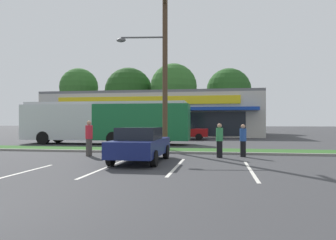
{
  "coord_description": "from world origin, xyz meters",
  "views": [
    {
      "loc": [
        5.58,
        -3.97,
        1.72
      ],
      "look_at": [
        1.95,
        18.1,
        1.85
      ],
      "focal_mm": 33.32,
      "sensor_mm": 36.0,
      "label": 1
    }
  ],
  "objects": [
    {
      "name": "grass_median",
      "position": [
        0.0,
        14.0,
        0.06
      ],
      "size": [
        56.0,
        2.2,
        0.12
      ],
      "primitive_type": "cube",
      "color": "#2D5B23",
      "rests_on": "ground_plane"
    },
    {
      "name": "parking_stripe_4",
      "position": [
        6.68,
        7.42,
        0.0
      ],
      "size": [
        0.12,
        4.8,
        0.01
      ],
      "primitive_type": "cube",
      "color": "silver",
      "rests_on": "ground_plane"
    },
    {
      "name": "tree_mid_left",
      "position": [
        -1.17,
        42.28,
        6.97
      ],
      "size": [
        6.98,
        6.98,
        10.47
      ],
      "color": "#473323",
      "rests_on": "ground_plane"
    },
    {
      "name": "parking_stripe_2",
      "position": [
        1.37,
        7.12,
        0.0
      ],
      "size": [
        0.12,
        4.8,
        0.01
      ],
      "primitive_type": "cube",
      "color": "silver",
      "rests_on": "ground_plane"
    },
    {
      "name": "parking_stripe_1",
      "position": [
        -1.02,
        5.15,
        0.0
      ],
      "size": [
        0.12,
        4.8,
        0.01
      ],
      "primitive_type": "cube",
      "color": "silver",
      "rests_on": "ground_plane"
    },
    {
      "name": "parking_stripe_3",
      "position": [
        3.97,
        7.92,
        0.0
      ],
      "size": [
        0.12,
        4.8,
        0.01
      ],
      "primitive_type": "cube",
      "color": "silver",
      "rests_on": "ground_plane"
    },
    {
      "name": "pedestrian_by_pole",
      "position": [
        6.74,
        11.74,
        0.8
      ],
      "size": [
        0.32,
        0.32,
        1.6
      ],
      "rotation": [
        0.0,
        0.0,
        5.38
      ],
      "color": "black",
      "rests_on": "ground_plane"
    },
    {
      "name": "car_1",
      "position": [
        2.35,
        25.85,
        0.78
      ],
      "size": [
        4.28,
        1.97,
        1.5
      ],
      "color": "maroon",
      "rests_on": "ground_plane"
    },
    {
      "name": "pedestrian_mid",
      "position": [
        5.6,
        11.22,
        0.83
      ],
      "size": [
        0.33,
        0.33,
        1.65
      ],
      "rotation": [
        0.0,
        0.0,
        0.74
      ],
      "color": "black",
      "rests_on": "ground_plane"
    },
    {
      "name": "car_0",
      "position": [
        2.25,
        9.01,
        0.76
      ],
      "size": [
        1.96,
        4.38,
        1.49
      ],
      "rotation": [
        0.0,
        0.0,
        1.57
      ],
      "color": "navy",
      "rests_on": "ground_plane"
    },
    {
      "name": "pedestrian_near_bench",
      "position": [
        -0.89,
        10.86,
        0.9
      ],
      "size": [
        0.36,
        0.36,
        1.79
      ],
      "rotation": [
        0.0,
        0.0,
        5.14
      ],
      "color": "#47423D",
      "rests_on": "ground_plane"
    },
    {
      "name": "curb_lip",
      "position": [
        0.0,
        12.78,
        0.06
      ],
      "size": [
        56.0,
        0.24,
        0.12
      ],
      "primitive_type": "cube",
      "color": "gray",
      "rests_on": "ground_plane"
    },
    {
      "name": "tree_far_left",
      "position": [
        -17.24,
        44.29,
        7.42
      ],
      "size": [
        6.25,
        6.25,
        10.56
      ],
      "color": "#473323",
      "rests_on": "ground_plane"
    },
    {
      "name": "tree_mid",
      "position": [
        7.1,
        46.41,
        6.69
      ],
      "size": [
        7.06,
        7.06,
        10.23
      ],
      "color": "#473323",
      "rests_on": "ground_plane"
    },
    {
      "name": "city_bus",
      "position": [
        -3.11,
        19.11,
        1.77
      ],
      "size": [
        13.08,
        2.89,
        3.25
      ],
      "rotation": [
        0.0,
        0.0,
        3.16
      ],
      "color": "#196638",
      "rests_on": "ground_plane"
    },
    {
      "name": "storefront_building",
      "position": [
        -2.59,
        35.83,
        2.67
      ],
      "size": [
        26.11,
        13.01,
        5.33
      ],
      "color": "#BCB7AD",
      "rests_on": "ground_plane"
    },
    {
      "name": "utility_pole",
      "position": [
        2.29,
        14.01,
        5.0
      ],
      "size": [
        3.08,
        2.4,
        9.31
      ],
      "color": "#4C3826",
      "rests_on": "ground_plane"
    },
    {
      "name": "tree_left",
      "position": [
        -8.54,
        43.62,
        6.48
      ],
      "size": [
        7.57,
        7.57,
        10.28
      ],
      "color": "#473323",
      "rests_on": "ground_plane"
    }
  ]
}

